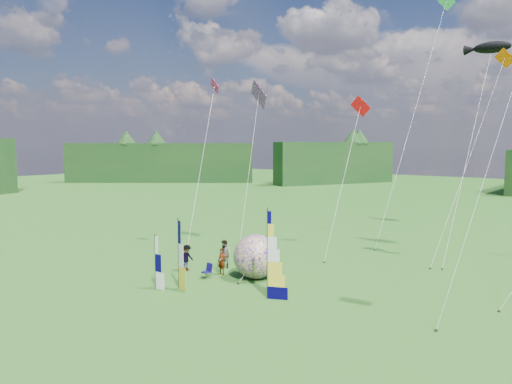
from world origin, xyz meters
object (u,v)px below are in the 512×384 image
Objects in this scene: spectator_b at (225,254)px; spectator_d at (246,259)px; spectator_a at (222,262)px; feather_banner_main at (267,255)px; bol_inflatable at (256,256)px; side_banner_far at (155,263)px; side_banner_left at (178,255)px; kite_whale at (470,137)px; spectator_c at (187,258)px; camp_chair at (206,271)px.

spectator_b is 1.04× the size of spectator_d.
spectator_b is at bearing 129.33° from spectator_a.
feather_banner_main reaches higher than bol_inflatable.
side_banner_far reaches higher than bol_inflatable.
spectator_b is (-0.15, 5.98, -0.58)m from side_banner_far.
kite_whale is (10.20, 18.81, 6.70)m from side_banner_left.
bol_inflatable is at bearing -74.62° from spectator_c.
spectator_b reaches higher than camp_chair.
spectator_a reaches higher than camp_chair.
camp_chair is (-5.29, 0.84, -1.88)m from feather_banner_main.
camp_chair is at bearing 103.92° from spectator_d.
spectator_d is (3.35, 1.94, 0.05)m from spectator_c.
bol_inflatable is 3.13m from camp_chair.
feather_banner_main is 1.73× the size of bol_inflatable.
spectator_b is at bearing 127.59° from feather_banner_main.
feather_banner_main reaches higher than spectator_a.
side_banner_left is 4.90m from bol_inflatable.
spectator_c is 1.82× the size of camp_chair.
kite_whale is at bearing 50.11° from feather_banner_main.
feather_banner_main is 4.16m from bol_inflatable.
spectator_b is 0.11× the size of kite_whale.
spectator_c reaches higher than spectator_a.
spectator_a is 19.87m from kite_whale.
feather_banner_main reaches higher than spectator_b.
spectator_b is 1.10× the size of spectator_c.
spectator_d is 18.43m from kite_whale.
bol_inflatable reaches higher than spectator_d.
bol_inflatable is at bearing 58.41° from side_banner_far.
spectator_c is at bearing 145.95° from side_banner_left.
feather_banner_main is 1.55× the size of side_banner_far.
kite_whale is (11.20, 19.65, 7.15)m from side_banner_far.
side_banner_far is at bearing -123.67° from side_banner_left.
side_banner_left reaches higher than spectator_a.
camp_chair is at bearing 111.99° from side_banner_left.
feather_banner_main is at bearing -18.26° from spectator_a.
spectator_b is (-0.98, 1.37, 0.09)m from spectator_a.
side_banner_far is 0.17× the size of kite_whale.
feather_banner_main is 2.77× the size of spectator_c.
bol_inflatable is (3.04, 5.26, -0.16)m from side_banner_far.
spectator_b is 2.80m from camp_chair.
side_banner_far is at bearing -88.28° from spectator_b.
bol_inflatable is at bearing 114.20° from feather_banner_main.
side_banner_far is 3.59m from camp_chair.
spectator_a is 0.93× the size of spectator_d.
spectator_d is (1.74, 5.87, -0.62)m from side_banner_far.
feather_banner_main is at bearing -87.54° from kite_whale.
side_banner_left is 22.42m from kite_whale.
bol_inflatable is at bearing 20.15° from spectator_a.
side_banner_far is at bearing -96.51° from spectator_a.
camp_chair is 0.05× the size of kite_whale.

